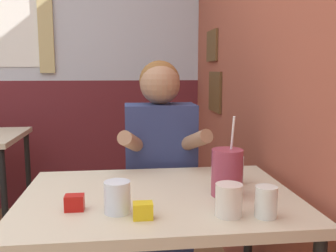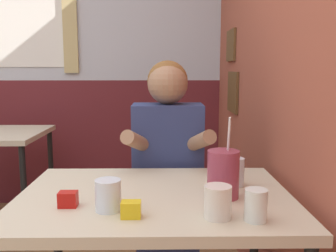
% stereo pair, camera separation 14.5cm
% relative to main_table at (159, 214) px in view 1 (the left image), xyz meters
% --- Properties ---
extents(brick_wall_right, '(0.08, 4.29, 2.70)m').
position_rel_main_table_xyz_m(brick_wall_right, '(0.56, 0.81, 0.68)').
color(brick_wall_right, '#9E4C38').
rests_on(brick_wall_right, ground_plane).
extents(back_wall, '(5.62, 0.09, 2.70)m').
position_rel_main_table_xyz_m(back_wall, '(-0.80, 1.99, 0.69)').
color(back_wall, silver).
rests_on(back_wall, ground_plane).
extents(main_table, '(0.98, 0.70, 0.75)m').
position_rel_main_table_xyz_m(main_table, '(0.00, 0.00, 0.00)').
color(main_table, beige).
rests_on(main_table, ground_plane).
extents(person_seated, '(0.42, 0.40, 1.24)m').
position_rel_main_table_xyz_m(person_seated, '(0.05, 0.50, -0.03)').
color(person_seated, navy).
rests_on(person_seated, ground_plane).
extents(cocktail_pitcher, '(0.11, 0.11, 0.29)m').
position_rel_main_table_xyz_m(cocktail_pitcher, '(0.24, -0.04, 0.16)').
color(cocktail_pitcher, '#99384C').
rests_on(cocktail_pitcher, main_table).
extents(glass_near_pitcher, '(0.08, 0.08, 0.10)m').
position_rel_main_table_xyz_m(glass_near_pitcher, '(-0.14, -0.16, 0.13)').
color(glass_near_pitcher, silver).
rests_on(glass_near_pitcher, main_table).
extents(glass_center, '(0.07, 0.07, 0.10)m').
position_rel_main_table_xyz_m(glass_center, '(0.30, -0.25, 0.12)').
color(glass_center, silver).
rests_on(glass_center, main_table).
extents(glass_far_side, '(0.08, 0.08, 0.10)m').
position_rel_main_table_xyz_m(glass_far_side, '(0.19, -0.22, 0.13)').
color(glass_far_side, silver).
rests_on(glass_far_side, main_table).
extents(glass_by_brick, '(0.06, 0.06, 0.11)m').
position_rel_main_table_xyz_m(glass_by_brick, '(0.31, 0.09, 0.13)').
color(glass_by_brick, silver).
rests_on(glass_by_brick, main_table).
extents(condiment_ketchup, '(0.06, 0.04, 0.05)m').
position_rel_main_table_xyz_m(condiment_ketchup, '(-0.28, -0.12, 0.10)').
color(condiment_ketchup, '#B7140F').
rests_on(condiment_ketchup, main_table).
extents(condiment_mustard, '(0.06, 0.04, 0.05)m').
position_rel_main_table_xyz_m(condiment_mustard, '(-0.07, -0.22, 0.10)').
color(condiment_mustard, yellow).
rests_on(condiment_mustard, main_table).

